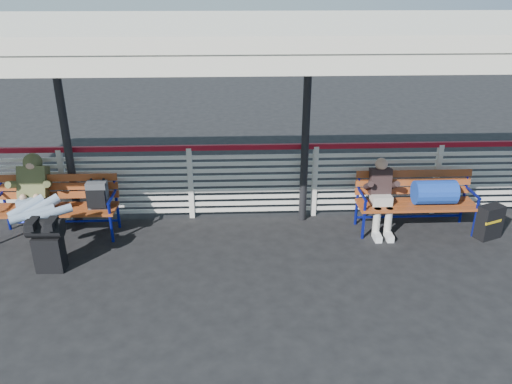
{
  "coord_description": "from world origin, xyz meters",
  "views": [
    {
      "loc": [
        0.73,
        -5.53,
        3.65
      ],
      "look_at": [
        1.01,
        1.0,
        0.82
      ],
      "focal_mm": 35.0,
      "sensor_mm": 36.0,
      "label": 1
    }
  ],
  "objects_px": {
    "bench_right": "(426,194)",
    "traveler_man": "(36,203)",
    "bench_left": "(67,199)",
    "companion_person": "(381,195)",
    "luggage_stack": "(48,243)",
    "suitcase_side": "(489,222)"
  },
  "relations": [
    {
      "from": "luggage_stack",
      "to": "companion_person",
      "type": "distance_m",
      "value": 4.8
    },
    {
      "from": "bench_left",
      "to": "companion_person",
      "type": "relative_size",
      "value": 1.57
    },
    {
      "from": "bench_right",
      "to": "luggage_stack",
      "type": "bearing_deg",
      "value": -170.09
    },
    {
      "from": "bench_right",
      "to": "suitcase_side",
      "type": "relative_size",
      "value": 3.45
    },
    {
      "from": "luggage_stack",
      "to": "companion_person",
      "type": "xyz_separation_m",
      "value": [
        4.7,
        0.94,
        0.18
      ]
    },
    {
      "from": "bench_left",
      "to": "bench_right",
      "type": "bearing_deg",
      "value": -1.01
    },
    {
      "from": "luggage_stack",
      "to": "suitcase_side",
      "type": "distance_m",
      "value": 6.34
    },
    {
      "from": "suitcase_side",
      "to": "companion_person",
      "type": "bearing_deg",
      "value": 146.78
    },
    {
      "from": "traveler_man",
      "to": "companion_person",
      "type": "xyz_separation_m",
      "value": [
        5.05,
        0.25,
        -0.08
      ]
    },
    {
      "from": "luggage_stack",
      "to": "traveler_man",
      "type": "bearing_deg",
      "value": 118.08
    },
    {
      "from": "bench_right",
      "to": "companion_person",
      "type": "xyz_separation_m",
      "value": [
        -0.69,
        -0.0,
        -0.01
      ]
    },
    {
      "from": "luggage_stack",
      "to": "bench_right",
      "type": "distance_m",
      "value": 5.48
    },
    {
      "from": "bench_left",
      "to": "traveler_man",
      "type": "relative_size",
      "value": 1.1
    },
    {
      "from": "bench_right",
      "to": "traveler_man",
      "type": "height_order",
      "value": "traveler_man"
    },
    {
      "from": "luggage_stack",
      "to": "bench_left",
      "type": "relative_size",
      "value": 0.42
    },
    {
      "from": "traveler_man",
      "to": "bench_left",
      "type": "bearing_deg",
      "value": 49.14
    },
    {
      "from": "companion_person",
      "to": "bench_right",
      "type": "bearing_deg",
      "value": 0.11
    },
    {
      "from": "companion_person",
      "to": "suitcase_side",
      "type": "distance_m",
      "value": 1.66
    },
    {
      "from": "bench_right",
      "to": "companion_person",
      "type": "distance_m",
      "value": 0.69
    },
    {
      "from": "bench_left",
      "to": "suitcase_side",
      "type": "xyz_separation_m",
      "value": [
        6.34,
        -0.39,
        -0.32
      ]
    },
    {
      "from": "bench_right",
      "to": "traveler_man",
      "type": "xyz_separation_m",
      "value": [
        -5.74,
        -0.26,
        0.07
      ]
    },
    {
      "from": "luggage_stack",
      "to": "bench_right",
      "type": "xyz_separation_m",
      "value": [
        5.39,
        0.94,
        0.19
      ]
    }
  ]
}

